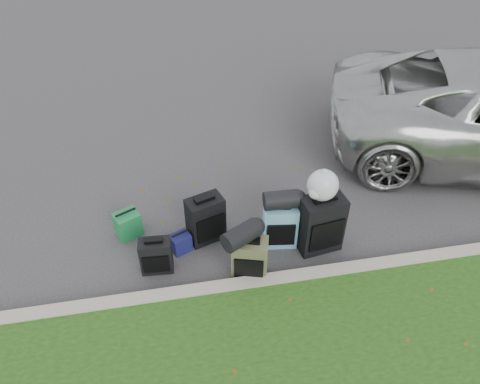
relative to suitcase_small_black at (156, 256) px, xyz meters
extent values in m
plane|color=#383535|center=(1.29, 0.47, -0.25)|extent=(120.00, 120.00, 0.00)
cube|color=#9E937F|center=(1.29, -0.53, -0.17)|extent=(120.00, 0.18, 0.15)
cube|color=black|center=(0.00, 0.00, 0.00)|extent=(0.41, 0.24, 0.49)
cube|color=black|center=(0.68, 0.44, 0.10)|extent=(0.54, 0.42, 0.68)
cube|color=#45462B|center=(1.13, -0.30, 0.05)|extent=(0.49, 0.38, 0.59)
cube|color=#578EAB|center=(1.63, 0.18, 0.07)|extent=(0.48, 0.32, 0.63)
cube|color=black|center=(2.13, 0.02, 0.17)|extent=(0.59, 0.41, 0.82)
cube|color=#1B7C3E|center=(-0.36, 0.70, -0.07)|extent=(0.40, 0.36, 0.36)
cube|color=#171A53|center=(0.32, 0.28, -0.11)|extent=(0.31, 0.28, 0.27)
cylinder|color=black|center=(1.03, -0.29, 0.47)|extent=(0.51, 0.43, 0.24)
cylinder|color=black|center=(1.62, 0.19, 0.51)|extent=(0.44, 0.25, 0.24)
sphere|color=silver|center=(2.10, 0.07, 0.77)|extent=(0.39, 0.39, 0.39)
camera|label=1|loc=(0.32, -4.06, 4.37)|focal=35.00mm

